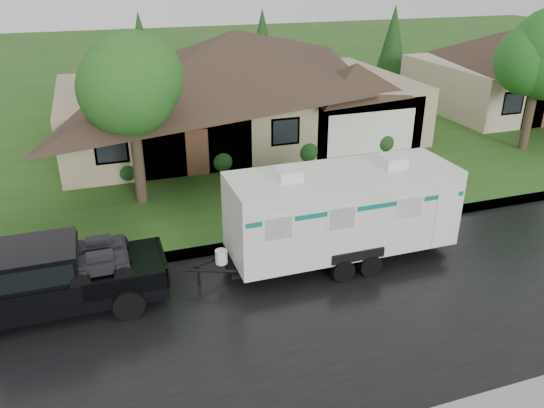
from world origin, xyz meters
The scene contains 11 objects.
ground centered at (0.00, 0.00, 0.00)m, with size 140.00×140.00×0.00m, color #284F18.
road centered at (0.00, -2.00, 0.01)m, with size 140.00×8.00×0.01m, color black.
curb centered at (0.00, 2.25, 0.07)m, with size 140.00×0.50×0.15m, color gray.
lawn centered at (0.00, 15.00, 0.07)m, with size 140.00×26.00×0.15m, color #284F18.
house_main centered at (2.29, 13.84, 3.59)m, with size 19.44×10.80×6.90m.
house_neighbor centered at (22.27, 14.34, 3.32)m, with size 15.12×9.72×6.45m.
tree_left_green centered at (-3.96, 6.85, 4.70)m, with size 3.96×3.96×6.56m.
tree_right_green centered at (15.19, 7.25, 4.74)m, with size 4.00×4.00×6.62m.
shrub_row centered at (2.00, 9.30, 0.65)m, with size 13.60×1.00×1.00m.
pickup_truck centered at (-7.17, 0.45, 1.09)m, with size 6.12×2.32×2.04m.
travel_trailer centered at (1.65, 0.45, 1.80)m, with size 7.55×2.65×3.39m.
Camera 1 is at (-5.28, -13.07, 8.86)m, focal length 35.00 mm.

